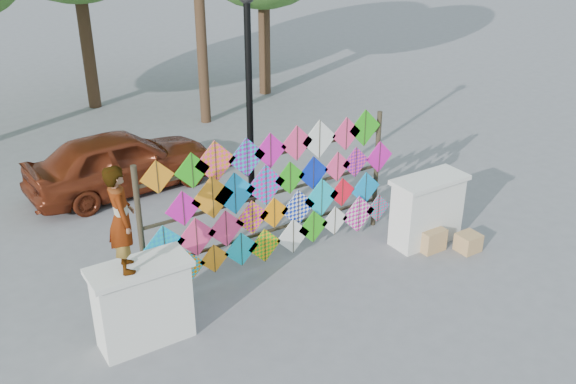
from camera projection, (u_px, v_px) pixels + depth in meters
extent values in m
plane|color=slate|center=(296.00, 279.00, 10.74)|extent=(80.00, 80.00, 0.00)
cube|color=silver|center=(143.00, 306.00, 9.03)|extent=(1.30, 0.55, 1.20)
cube|color=silver|center=(139.00, 267.00, 8.75)|extent=(1.40, 0.65, 0.08)
cube|color=silver|center=(427.00, 212.00, 11.63)|extent=(1.30, 0.55, 1.20)
cube|color=silver|center=(430.00, 180.00, 11.36)|extent=(1.40, 0.65, 0.08)
cylinder|color=#2D2519|center=(141.00, 235.00, 9.74)|extent=(0.09, 0.09, 2.30)
cylinder|color=#2D2519|center=(376.00, 170.00, 11.96)|extent=(0.09, 0.09, 2.30)
cube|color=#2D2519|center=(271.00, 230.00, 11.11)|extent=(4.60, 0.04, 0.04)
cube|color=#2D2519|center=(271.00, 194.00, 10.81)|extent=(4.60, 0.04, 0.04)
cube|color=#2D2519|center=(270.00, 156.00, 10.51)|extent=(4.60, 0.04, 0.04)
cube|color=orange|center=(157.00, 177.00, 9.46)|extent=(0.54, 0.01, 0.54)
cube|color=#2D2519|center=(158.00, 177.00, 9.45)|extent=(0.01, 0.01, 0.54)
cube|color=#26A814|center=(192.00, 171.00, 9.74)|extent=(0.60, 0.01, 0.60)
cube|color=#2D2519|center=(193.00, 171.00, 9.73)|extent=(0.01, 0.01, 0.59)
cube|color=#FF3777|center=(215.00, 162.00, 9.91)|extent=(0.71, 0.01, 0.71)
cube|color=#2D2519|center=(216.00, 162.00, 9.90)|extent=(0.01, 0.01, 0.70)
cube|color=#0CB2C9|center=(247.00, 158.00, 10.20)|extent=(0.68, 0.01, 0.68)
cube|color=#2D2519|center=(247.00, 158.00, 10.19)|extent=(0.01, 0.01, 0.67)
cube|color=#D7149E|center=(270.00, 151.00, 10.40)|extent=(0.62, 0.01, 0.62)
cube|color=#2D2519|center=(271.00, 151.00, 10.39)|extent=(0.01, 0.01, 0.61)
cube|color=#FF3777|center=(297.00, 143.00, 10.64)|extent=(0.63, 0.01, 0.63)
cube|color=#2D2519|center=(297.00, 143.00, 10.63)|extent=(0.01, 0.01, 0.62)
cube|color=white|center=(319.00, 139.00, 10.87)|extent=(0.70, 0.01, 0.70)
cube|color=#2D2519|center=(320.00, 140.00, 10.86)|extent=(0.01, 0.01, 0.68)
cube|color=#FF3777|center=(346.00, 134.00, 11.15)|extent=(0.62, 0.01, 0.62)
cube|color=#2D2519|center=(347.00, 134.00, 11.14)|extent=(0.01, 0.01, 0.60)
cube|color=#26A814|center=(365.00, 128.00, 11.33)|extent=(0.69, 0.01, 0.69)
cube|color=#2D2519|center=(365.00, 128.00, 11.32)|extent=(0.01, 0.01, 0.68)
cube|color=#D7149E|center=(183.00, 209.00, 9.86)|extent=(0.61, 0.01, 0.61)
cube|color=#2D2519|center=(184.00, 209.00, 9.85)|extent=(0.01, 0.01, 0.59)
cube|color=orange|center=(213.00, 198.00, 10.08)|extent=(0.75, 0.01, 0.75)
cube|color=#2D2519|center=(213.00, 198.00, 10.07)|extent=(0.01, 0.01, 0.73)
cube|color=#098FDA|center=(235.00, 194.00, 10.28)|extent=(0.75, 0.01, 0.75)
cube|color=#2D2519|center=(235.00, 194.00, 10.28)|extent=(0.01, 0.01, 0.74)
cube|color=#D7149E|center=(266.00, 185.00, 10.56)|extent=(0.74, 0.01, 0.74)
cube|color=#2D2519|center=(266.00, 186.00, 10.55)|extent=(0.01, 0.01, 0.73)
cube|color=#26A814|center=(290.00, 178.00, 10.78)|extent=(0.60, 0.01, 0.60)
cube|color=#2D2519|center=(290.00, 178.00, 10.77)|extent=(0.01, 0.01, 0.59)
cube|color=#0723B5|center=(313.00, 173.00, 11.02)|extent=(0.62, 0.01, 0.62)
cube|color=#2D2519|center=(314.00, 173.00, 11.01)|extent=(0.01, 0.01, 0.61)
cube|color=#FF3777|center=(337.00, 167.00, 11.27)|extent=(0.57, 0.01, 0.57)
cube|color=#2D2519|center=(338.00, 167.00, 11.26)|extent=(0.01, 0.01, 0.56)
cube|color=#FF3777|center=(356.00, 162.00, 11.46)|extent=(0.59, 0.01, 0.59)
cube|color=#2D2519|center=(356.00, 162.00, 11.45)|extent=(0.01, 0.01, 0.58)
cube|color=#D7149E|center=(379.00, 157.00, 11.74)|extent=(0.61, 0.01, 0.61)
cube|color=#2D2519|center=(380.00, 157.00, 11.73)|extent=(0.01, 0.01, 0.60)
cube|color=#098FDA|center=(164.00, 245.00, 9.87)|extent=(0.70, 0.01, 0.70)
cube|color=#2D2519|center=(165.00, 246.00, 9.86)|extent=(0.01, 0.01, 0.69)
cube|color=#FF3777|center=(196.00, 237.00, 10.14)|extent=(0.69, 0.01, 0.69)
cube|color=#2D2519|center=(197.00, 237.00, 10.13)|extent=(0.01, 0.01, 0.68)
cube|color=#FF3777|center=(226.00, 229.00, 10.40)|extent=(0.67, 0.01, 0.67)
cube|color=#2D2519|center=(227.00, 229.00, 10.39)|extent=(0.01, 0.01, 0.66)
cube|color=#D7149E|center=(252.00, 217.00, 10.60)|extent=(0.63, 0.01, 0.63)
cube|color=#2D2519|center=(253.00, 218.00, 10.59)|extent=(0.01, 0.01, 0.62)
cube|color=orange|center=(274.00, 213.00, 10.82)|extent=(0.58, 0.01, 0.58)
cube|color=#2D2519|center=(275.00, 213.00, 10.81)|extent=(0.01, 0.01, 0.57)
cube|color=#0723B5|center=(298.00, 208.00, 11.07)|extent=(0.69, 0.01, 0.69)
cube|color=#2D2519|center=(298.00, 208.00, 11.06)|extent=(0.01, 0.01, 0.68)
cube|color=#0CB2C9|center=(322.00, 198.00, 11.28)|extent=(0.74, 0.01, 0.74)
cube|color=#2D2519|center=(322.00, 198.00, 11.27)|extent=(0.01, 0.01, 0.72)
cube|color=#FF0B22|center=(342.00, 192.00, 11.50)|extent=(0.56, 0.01, 0.56)
cube|color=#2D2519|center=(343.00, 192.00, 11.49)|extent=(0.01, 0.01, 0.55)
cube|color=#098FDA|center=(365.00, 188.00, 11.79)|extent=(0.66, 0.01, 0.66)
cube|color=#2D2519|center=(366.00, 189.00, 11.78)|extent=(0.01, 0.01, 0.65)
cube|color=orange|center=(186.00, 268.00, 10.21)|extent=(0.67, 0.01, 0.67)
cube|color=#2D2519|center=(187.00, 268.00, 10.20)|extent=(0.01, 0.01, 0.66)
cube|color=orange|center=(214.00, 259.00, 10.44)|extent=(0.53, 0.01, 0.53)
cube|color=#2D2519|center=(215.00, 259.00, 10.43)|extent=(0.01, 0.01, 0.52)
cube|color=#0CB2C9|center=(241.00, 249.00, 10.68)|extent=(0.64, 0.01, 0.64)
cube|color=#2D2519|center=(242.00, 250.00, 10.67)|extent=(0.01, 0.01, 0.63)
cube|color=#26A814|center=(265.00, 245.00, 10.92)|extent=(0.65, 0.01, 0.65)
cube|color=#2D2519|center=(265.00, 246.00, 10.91)|extent=(0.01, 0.01, 0.63)
cube|color=white|center=(293.00, 236.00, 11.20)|extent=(0.67, 0.01, 0.67)
cube|color=#2D2519|center=(293.00, 236.00, 11.19)|extent=(0.01, 0.01, 0.66)
cube|color=#26A814|center=(313.00, 227.00, 11.38)|extent=(0.64, 0.01, 0.64)
cube|color=#2D2519|center=(314.00, 227.00, 11.37)|extent=(0.01, 0.01, 0.63)
cube|color=white|center=(335.00, 221.00, 11.61)|extent=(0.58, 0.01, 0.58)
cube|color=#2D2519|center=(335.00, 221.00, 11.60)|extent=(0.01, 0.01, 0.57)
cube|color=white|center=(358.00, 214.00, 11.88)|extent=(0.75, 0.01, 0.75)
cube|color=#2D2519|center=(359.00, 214.00, 11.87)|extent=(0.01, 0.01, 0.74)
cube|color=#0CB2C9|center=(378.00, 208.00, 12.10)|extent=(0.57, 0.01, 0.57)
cube|color=#2D2519|center=(378.00, 208.00, 12.10)|extent=(0.01, 0.01, 0.56)
cylinder|color=#422D1C|center=(86.00, 37.00, 18.23)|extent=(0.36, 0.36, 4.12)
cylinder|color=#422D1C|center=(264.00, 36.00, 19.62)|extent=(0.36, 0.36, 3.58)
cylinder|color=#422D1C|center=(200.00, 22.00, 16.71)|extent=(0.28, 0.28, 5.50)
imported|color=#99999E|center=(121.00, 219.00, 8.33)|extent=(0.45, 0.61, 1.51)
imported|color=#612210|center=(121.00, 161.00, 13.58)|extent=(4.05, 1.86, 1.35)
cylinder|color=black|center=(250.00, 123.00, 11.50)|extent=(0.12, 0.12, 4.20)
cube|color=#AC8053|center=(430.00, 239.00, 11.55)|extent=(0.46, 0.41, 0.41)
cube|color=#AC8053|center=(468.00, 242.00, 11.51)|extent=(0.39, 0.36, 0.33)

